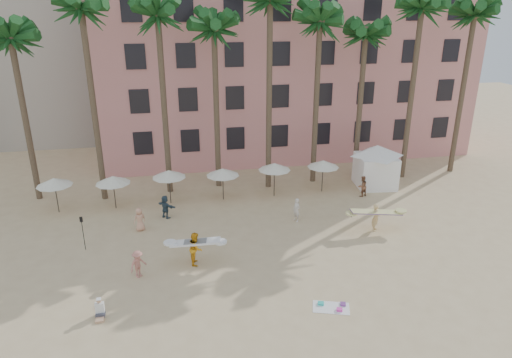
{
  "coord_description": "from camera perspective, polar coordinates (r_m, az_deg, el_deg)",
  "views": [
    {
      "loc": [
        -4.81,
        -19.77,
        13.94
      ],
      "look_at": [
        0.29,
        6.0,
        4.0
      ],
      "focal_mm": 32.0,
      "sensor_mm": 36.0,
      "label": 1
    }
  ],
  "objects": [
    {
      "name": "cabana",
      "position": [
        38.49,
        14.8,
        2.05
      ],
      "size": [
        4.97,
        4.97,
        3.5
      ],
      "color": "white",
      "rests_on": "ground"
    },
    {
      "name": "beachgoers",
      "position": [
        30.85,
        -5.04,
        -4.52
      ],
      "size": [
        17.77,
        9.35,
        1.67
      ],
      "color": "beige",
      "rests_on": "ground"
    },
    {
      "name": "palm_row",
      "position": [
        35.18,
        -2.64,
        19.13
      ],
      "size": [
        44.4,
        5.4,
        16.3
      ],
      "color": "brown",
      "rests_on": "ground"
    },
    {
      "name": "carrier_white",
      "position": [
        26.63,
        -7.56,
        -8.47
      ],
      "size": [
        2.96,
        1.2,
        1.95
      ],
      "color": "orange",
      "rests_on": "ground"
    },
    {
      "name": "seated_man",
      "position": [
        23.88,
        -18.93,
        -15.31
      ],
      "size": [
        0.43,
        0.74,
        0.96
      ],
      "color": "#3F3F4C",
      "rests_on": "ground"
    },
    {
      "name": "beach_towel",
      "position": [
        23.73,
        9.49,
        -15.49
      ],
      "size": [
        2.02,
        1.52,
        0.14
      ],
      "color": "white",
      "rests_on": "ground"
    },
    {
      "name": "paddle",
      "position": [
        29.52,
        -20.86,
        -5.86
      ],
      "size": [
        0.18,
        0.04,
        2.23
      ],
      "color": "black",
      "rests_on": "ground"
    },
    {
      "name": "umbrella_row",
      "position": [
        34.34,
        -7.5,
        0.78
      ],
      "size": [
        22.5,
        2.7,
        2.73
      ],
      "color": "#332B23",
      "rests_on": "ground"
    },
    {
      "name": "carrier_yellow",
      "position": [
        31.12,
        14.76,
        -4.46
      ],
      "size": [
        3.44,
        0.99,
        1.88
      ],
      "color": "#D6B378",
      "rests_on": "ground"
    },
    {
      "name": "pink_hotel",
      "position": [
        47.64,
        3.35,
        13.53
      ],
      "size": [
        35.0,
        14.0,
        16.0
      ],
      "primitive_type": "cube",
      "color": "#DC8886",
      "rests_on": "ground"
    },
    {
      "name": "ground",
      "position": [
        24.66,
        2.11,
        -13.71
      ],
      "size": [
        120.0,
        120.0,
        0.0
      ],
      "primitive_type": "plane",
      "color": "#D1B789",
      "rests_on": "ground"
    }
  ]
}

